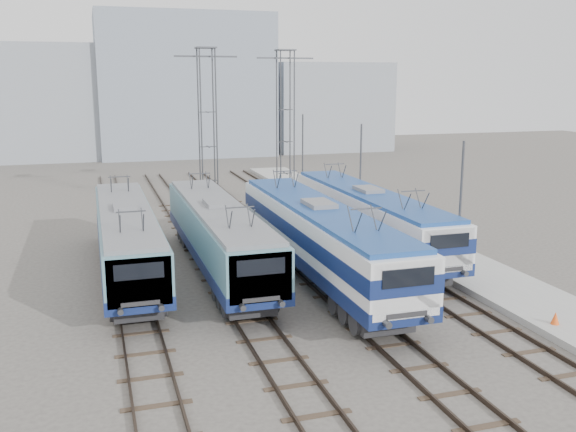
# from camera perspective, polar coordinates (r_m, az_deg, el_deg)

# --- Properties ---
(ground) EXTENTS (160.00, 160.00, 0.00)m
(ground) POSITION_cam_1_polar(r_m,az_deg,el_deg) (27.56, 1.37, -8.84)
(ground) COLOR #514C47
(platform) EXTENTS (4.00, 70.00, 0.30)m
(platform) POSITION_cam_1_polar(r_m,az_deg,el_deg) (38.50, 12.07, -2.76)
(platform) COLOR #9E9E99
(platform) RESTS_ON ground
(locomotive_far_left) EXTENTS (2.71, 17.12, 3.22)m
(locomotive_far_left) POSITION_cam_1_polar(r_m,az_deg,el_deg) (33.10, -14.14, -1.73)
(locomotive_far_left) COLOR navy
(locomotive_far_left) RESTS_ON ground
(locomotive_center_left) EXTENTS (2.77, 17.50, 3.29)m
(locomotive_center_left) POSITION_cam_1_polar(r_m,az_deg,el_deg) (32.83, -6.21, -1.47)
(locomotive_center_left) COLOR navy
(locomotive_center_left) RESTS_ON ground
(locomotive_center_right) EXTENTS (2.95, 18.67, 3.51)m
(locomotive_center_right) POSITION_cam_1_polar(r_m,az_deg,el_deg) (31.35, 2.86, -1.70)
(locomotive_center_right) COLOR navy
(locomotive_center_right) RESTS_ON ground
(locomotive_far_right) EXTENTS (2.79, 17.62, 3.31)m
(locomotive_far_right) POSITION_cam_1_polar(r_m,az_deg,el_deg) (36.85, 7.21, 0.11)
(locomotive_far_right) COLOR navy
(locomotive_far_right) RESTS_ON ground
(catenary_tower_west) EXTENTS (4.50, 1.20, 12.00)m
(catenary_tower_west) POSITION_cam_1_polar(r_m,az_deg,el_deg) (47.23, -7.16, 8.12)
(catenary_tower_west) COLOR #3F4247
(catenary_tower_west) RESTS_ON ground
(catenary_tower_east) EXTENTS (4.50, 1.20, 12.00)m
(catenary_tower_east) POSITION_cam_1_polar(r_m,az_deg,el_deg) (50.68, -0.23, 8.47)
(catenary_tower_east) COLOR #3F4247
(catenary_tower_east) RESTS_ON ground
(mast_front) EXTENTS (0.12, 0.12, 7.00)m
(mast_front) POSITION_cam_1_polar(r_m,az_deg,el_deg) (31.93, 15.03, 0.21)
(mast_front) COLOR #3F4247
(mast_front) RESTS_ON ground
(mast_mid) EXTENTS (0.12, 0.12, 7.00)m
(mast_mid) POSITION_cam_1_polar(r_m,az_deg,el_deg) (42.39, 6.44, 3.41)
(mast_mid) COLOR #3F4247
(mast_mid) RESTS_ON ground
(mast_rear) EXTENTS (0.12, 0.12, 7.00)m
(mast_rear) POSITION_cam_1_polar(r_m,az_deg,el_deg) (53.50, 1.31, 5.28)
(mast_rear) COLOR #3F4247
(mast_rear) RESTS_ON ground
(safety_cone) EXTENTS (0.34, 0.34, 0.51)m
(safety_cone) POSITION_cam_1_polar(r_m,az_deg,el_deg) (27.86, 22.67, -8.37)
(safety_cone) COLOR #FD5818
(safety_cone) RESTS_ON platform
(building_west) EXTENTS (18.00, 12.00, 14.00)m
(building_west) POSITION_cam_1_polar(r_m,az_deg,el_deg) (86.64, -21.25, 9.41)
(building_west) COLOR #8B929C
(building_west) RESTS_ON ground
(building_center) EXTENTS (22.00, 14.00, 18.00)m
(building_center) POSITION_cam_1_polar(r_m,az_deg,el_deg) (87.26, -9.27, 11.39)
(building_center) COLOR gray
(building_center) RESTS_ON ground
(building_east) EXTENTS (16.00, 12.00, 12.00)m
(building_east) POSITION_cam_1_polar(r_m,az_deg,el_deg) (92.28, 3.37, 9.69)
(building_east) COLOR #8B929C
(building_east) RESTS_ON ground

